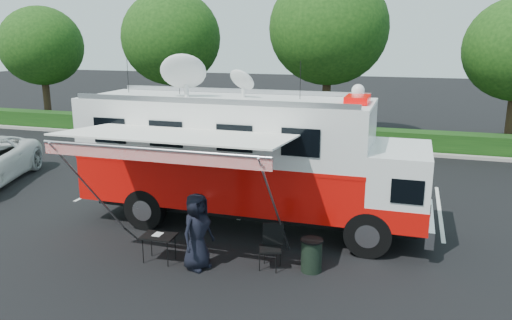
{
  "coord_description": "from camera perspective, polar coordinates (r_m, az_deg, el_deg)",
  "views": [
    {
      "loc": [
        4.39,
        -13.47,
        5.54
      ],
      "look_at": [
        0.0,
        0.5,
        1.9
      ],
      "focal_mm": 35.0,
      "sensor_mm": 36.0,
      "label": 1
    }
  ],
  "objects": [
    {
      "name": "folding_table",
      "position": [
        12.86,
        -11.07,
        -8.64
      ],
      "size": [
        0.86,
        0.63,
        0.71
      ],
      "color": "black",
      "rests_on": "ground_plane"
    },
    {
      "name": "person",
      "position": [
        12.64,
        -6.61,
        -12.13
      ],
      "size": [
        0.88,
        1.08,
        1.91
      ],
      "primitive_type": "imported",
      "rotation": [
        0.0,
        0.0,
        1.24
      ],
      "color": "black",
      "rests_on": "ground_plane"
    },
    {
      "name": "trash_bin",
      "position": [
        12.31,
        6.36,
        -10.75
      ],
      "size": [
        0.54,
        0.54,
        0.81
      ],
      "color": "black",
      "rests_on": "ground_plane"
    },
    {
      "name": "stall_lines",
      "position": [
        18.05,
        0.87,
        -3.9
      ],
      "size": [
        24.12,
        5.5,
        0.01
      ],
      "color": "silver",
      "rests_on": "ground_plane"
    },
    {
      "name": "awning",
      "position": [
        12.11,
        -9.38,
        2.36
      ],
      "size": [
        5.54,
        2.85,
        3.35
      ],
      "color": "white",
      "rests_on": "ground_plane"
    },
    {
      "name": "back_border",
      "position": [
        26.58,
        10.68,
        12.56
      ],
      "size": [
        60.0,
        6.14,
        8.87
      ],
      "color": "#9E998E",
      "rests_on": "ground_plane"
    },
    {
      "name": "command_truck",
      "position": [
        14.61,
        -0.92,
        0.29
      ],
      "size": [
        10.16,
        2.79,
        4.88
      ],
      "color": "black",
      "rests_on": "ground_plane"
    },
    {
      "name": "ground_plane",
      "position": [
        15.21,
        -0.57,
        -7.4
      ],
      "size": [
        120.0,
        120.0,
        0.0
      ],
      "primitive_type": "plane",
      "color": "black",
      "rests_on": "ground"
    },
    {
      "name": "folding_chair",
      "position": [
        12.38,
        1.79,
        -9.32
      ],
      "size": [
        0.65,
        0.69,
        1.09
      ],
      "color": "black",
      "rests_on": "ground_plane"
    }
  ]
}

